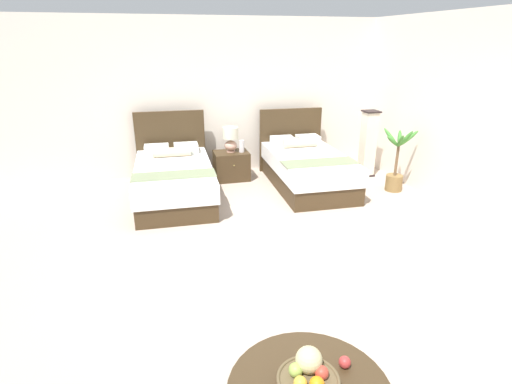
# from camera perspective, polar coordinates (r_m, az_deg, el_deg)

# --- Properties ---
(ground_plane) EXTENTS (9.21, 10.29, 0.02)m
(ground_plane) POSITION_cam_1_polar(r_m,az_deg,el_deg) (4.57, 4.19, -9.38)
(ground_plane) COLOR tan
(wall_back) EXTENTS (9.21, 0.12, 2.67)m
(wall_back) POSITION_cam_1_polar(r_m,az_deg,el_deg) (7.25, -4.13, 13.35)
(wall_back) COLOR silver
(wall_back) RESTS_ON ground
(wall_side_right) EXTENTS (0.12, 5.89, 2.67)m
(wall_side_right) POSITION_cam_1_polar(r_m,az_deg,el_deg) (5.90, 30.38, 8.81)
(wall_side_right) COLOR silver
(wall_side_right) RESTS_ON ground
(bed_near_window) EXTENTS (1.21, 2.10, 1.18)m
(bed_near_window) POSITION_cam_1_polar(r_m,az_deg,el_deg) (6.22, -11.67, 1.91)
(bed_near_window) COLOR #3D2C19
(bed_near_window) RESTS_ON ground
(bed_near_corner) EXTENTS (1.20, 2.06, 1.14)m
(bed_near_corner) POSITION_cam_1_polar(r_m,az_deg,el_deg) (6.65, 7.24, 3.50)
(bed_near_corner) COLOR #3D2C19
(bed_near_corner) RESTS_ON ground
(nightstand) EXTENTS (0.59, 0.47, 0.49)m
(nightstand) POSITION_cam_1_polar(r_m,az_deg,el_deg) (6.94, -3.54, 3.79)
(nightstand) COLOR #3D2C19
(nightstand) RESTS_ON ground
(table_lamp) EXTENTS (0.27, 0.27, 0.43)m
(table_lamp) POSITION_cam_1_polar(r_m,az_deg,el_deg) (6.83, -3.66, 7.75)
(table_lamp) COLOR tan
(table_lamp) RESTS_ON nightstand
(vase) EXTENTS (0.09, 0.09, 0.21)m
(vase) POSITION_cam_1_polar(r_m,az_deg,el_deg) (6.84, -2.08, 6.59)
(vase) COLOR silver
(vase) RESTS_ON nightstand
(fruit_bowl) EXTENTS (0.35, 0.35, 0.21)m
(fruit_bowl) POSITION_cam_1_polar(r_m,az_deg,el_deg) (2.45, 7.52, -24.73)
(fruit_bowl) COLOR brown
(fruit_bowl) RESTS_ON coffee_table
(loose_apple) EXTENTS (0.07, 0.07, 0.07)m
(loose_apple) POSITION_cam_1_polar(r_m,az_deg,el_deg) (2.61, 12.60, -22.70)
(loose_apple) COLOR #B43432
(loose_apple) RESTS_ON coffee_table
(floor_lamp_corner) EXTENTS (0.26, 0.26, 1.16)m
(floor_lamp_corner) POSITION_cam_1_polar(r_m,az_deg,el_deg) (7.32, 15.75, 6.67)
(floor_lamp_corner) COLOR black
(floor_lamp_corner) RESTS_ON ground
(potted_palm) EXTENTS (0.54, 0.58, 1.03)m
(potted_palm) POSITION_cam_1_polar(r_m,az_deg,el_deg) (6.75, 19.36, 2.98)
(potted_palm) COLOR brown
(potted_palm) RESTS_ON ground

